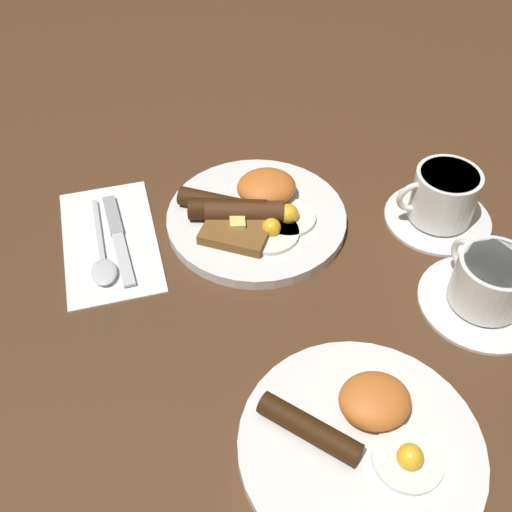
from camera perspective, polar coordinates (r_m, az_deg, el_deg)
The scene contains 8 objects.
ground_plane at distance 0.82m, azimuth 0.04°, elevation 3.21°, with size 3.00×3.00×0.00m, color #4C301C.
breakfast_plate_near at distance 0.81m, azimuth -0.18°, elevation 4.08°, with size 0.24×0.24×0.05m.
breakfast_plate_far at distance 0.62m, azimuth 10.03°, elevation -16.86°, with size 0.24×0.24×0.05m.
teacup_near at distance 0.84m, azimuth 17.29°, elevation 5.10°, with size 0.14×0.14×0.08m.
teacup_far at distance 0.75m, azimuth 21.22°, elevation -2.67°, with size 0.15×0.15×0.07m.
napkin at distance 0.81m, azimuth -13.75°, elevation 1.30°, with size 0.12×0.22×0.01m, color white.
knife at distance 0.82m, azimuth -13.08°, elevation 2.11°, with size 0.04×0.17×0.01m.
spoon at distance 0.78m, azimuth -14.39°, elevation -0.56°, with size 0.04×0.17×0.01m.
Camera 1 is at (0.11, 0.59, 0.56)m, focal length 42.00 mm.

